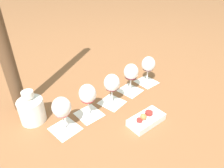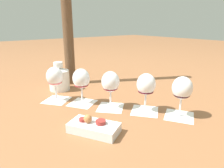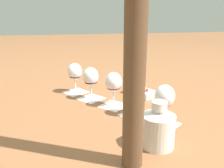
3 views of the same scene
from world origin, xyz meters
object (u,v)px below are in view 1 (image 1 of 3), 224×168
Objects in this scene: wine_glass_4 at (148,65)px; ceramic_vase at (31,108)px; wine_glass_1 at (88,95)px; wine_glass_0 at (62,109)px; snack_dish at (146,119)px; wine_glass_2 at (113,84)px; wine_glass_3 at (131,73)px.

wine_glass_4 reaches higher than ceramic_vase.
wine_glass_1 is 1.00× the size of wine_glass_4.
wine_glass_0 is 0.17m from ceramic_vase.
wine_glass_1 is 0.29m from snack_dish.
wine_glass_4 is (0.24, -0.37, -0.00)m from wine_glass_1.
wine_glass_2 reaches higher than snack_dish.
ceramic_vase is at bearing 60.35° from wine_glass_0.
wine_glass_4 is at bearing -55.77° from wine_glass_0.
wine_glass_4 is (0.07, -0.12, -0.00)m from wine_glass_3.
snack_dish is (-0.18, -0.13, -0.10)m from wine_glass_2.
snack_dish is (-0.10, -0.51, -0.05)m from ceramic_vase.
wine_glass_2 is 1.00× the size of wine_glass_4.
snack_dish is (-0.35, 0.11, -0.10)m from wine_glass_4.
wine_glass_2 is (0.07, -0.13, -0.00)m from wine_glass_1.
wine_glass_0 is 0.44m from wine_glass_3.
wine_glass_1 is 1.00× the size of wine_glass_2.
wine_glass_2 is 1.00× the size of wine_glass_3.
wine_glass_1 is at bearing 123.64° from wine_glass_4.
wine_glass_1 is 1.04× the size of ceramic_vase.
wine_glass_4 is at bearing -68.67° from ceramic_vase.
ceramic_vase is at bearing 78.78° from snack_dish.
snack_dish is at bearing -144.37° from wine_glass_2.
ceramic_vase is at bearing 100.82° from wine_glass_2.
wine_glass_0 is at bearing 122.97° from wine_glass_2.
ceramic_vase is (-0.17, 0.50, -0.05)m from wine_glass_3.
wine_glass_0 is at bearing -119.65° from ceramic_vase.
wine_glass_3 is 0.29m from snack_dish.
wine_glass_4 is at bearing -56.36° from wine_glass_1.
wine_glass_0 is 0.38m from snack_dish.
wine_glass_2 is at bearing 125.47° from wine_glass_4.
wine_glass_2 is at bearing 129.22° from wine_glass_3.
wine_glass_4 reaches higher than snack_dish.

